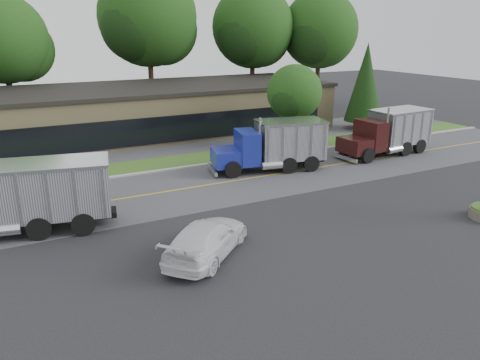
% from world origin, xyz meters
% --- Properties ---
extents(ground, '(140.00, 140.00, 0.00)m').
position_xyz_m(ground, '(0.00, 0.00, 0.00)').
color(ground, '#2C2C31').
rests_on(ground, ground).
extents(road, '(60.00, 8.00, 0.02)m').
position_xyz_m(road, '(0.00, 9.00, 0.00)').
color(road, '#58585D').
rests_on(road, ground).
extents(center_line, '(60.00, 0.12, 0.01)m').
position_xyz_m(center_line, '(0.00, 9.00, 0.00)').
color(center_line, gold).
rests_on(center_line, ground).
extents(curb, '(60.00, 0.30, 0.12)m').
position_xyz_m(curb, '(0.00, 13.20, 0.00)').
color(curb, '#9E9E99').
rests_on(curb, ground).
extents(grass_verge, '(60.00, 3.40, 0.03)m').
position_xyz_m(grass_verge, '(0.00, 15.00, 0.00)').
color(grass_verge, '#385E20').
rests_on(grass_verge, ground).
extents(far_parking, '(60.00, 7.00, 0.02)m').
position_xyz_m(far_parking, '(0.00, 20.00, 0.00)').
color(far_parking, '#58585D').
rests_on(far_parking, ground).
extents(strip_mall, '(32.00, 12.00, 4.00)m').
position_xyz_m(strip_mall, '(2.00, 26.00, 2.00)').
color(strip_mall, tan).
rests_on(strip_mall, ground).
extents(tree_far_b, '(8.78, 8.26, 12.52)m').
position_xyz_m(tree_far_b, '(-9.87, 34.11, 7.99)').
color(tree_far_b, '#382619').
rests_on(tree_far_b, ground).
extents(tree_far_c, '(10.98, 10.34, 15.66)m').
position_xyz_m(tree_far_c, '(4.17, 34.13, 10.00)').
color(tree_far_c, '#382619').
rests_on(tree_far_c, ground).
extents(tree_far_d, '(9.91, 9.33, 14.14)m').
position_xyz_m(tree_far_d, '(16.15, 33.12, 9.02)').
color(tree_far_d, '#382619').
rests_on(tree_far_d, ground).
extents(tree_far_e, '(9.58, 9.02, 13.67)m').
position_xyz_m(tree_far_e, '(24.15, 31.11, 8.72)').
color(tree_far_e, '#382619').
rests_on(tree_far_e, ground).
extents(evergreen_right, '(3.57, 3.57, 8.10)m').
position_xyz_m(evergreen_right, '(20.00, 18.00, 4.45)').
color(evergreen_right, '#382619').
rests_on(evergreen_right, ground).
extents(tree_verge, '(4.67, 4.40, 6.66)m').
position_xyz_m(tree_verge, '(10.07, 15.06, 4.24)').
color(tree_verge, '#382619').
rests_on(tree_verge, ground).
extents(dump_truck_red, '(9.53, 4.30, 3.36)m').
position_xyz_m(dump_truck_red, '(-10.73, 6.55, 1.81)').
color(dump_truck_red, black).
rests_on(dump_truck_red, ground).
extents(dump_truck_blue, '(8.05, 4.11, 3.36)m').
position_xyz_m(dump_truck_blue, '(5.28, 10.05, 1.80)').
color(dump_truck_blue, black).
rests_on(dump_truck_blue, ground).
extents(dump_truck_maroon, '(8.08, 3.12, 3.36)m').
position_xyz_m(dump_truck_maroon, '(15.32, 9.68, 1.80)').
color(dump_truck_maroon, black).
rests_on(dump_truck_maroon, ground).
extents(rally_car, '(5.40, 5.16, 1.54)m').
position_xyz_m(rally_car, '(-4.03, 0.34, 0.77)').
color(rally_car, silver).
rests_on(rally_car, ground).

